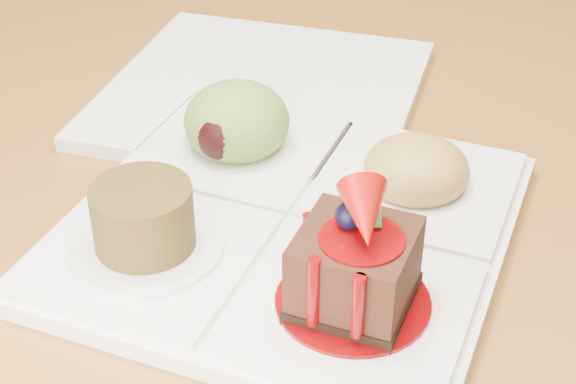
% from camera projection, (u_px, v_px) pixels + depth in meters
% --- Properties ---
extents(dining_table, '(1.00, 1.80, 0.75)m').
position_uv_depth(dining_table, '(330.00, 26.00, 1.03)').
color(dining_table, '#985F27').
rests_on(dining_table, ground).
extents(sampler_plate, '(0.30, 0.30, 0.11)m').
position_uv_depth(sampler_plate, '(287.00, 205.00, 0.58)').
color(sampler_plate, white).
rests_on(sampler_plate, dining_table).
extents(second_plate, '(0.29, 0.29, 0.01)m').
position_uv_depth(second_plate, '(262.00, 92.00, 0.74)').
color(second_plate, white).
rests_on(second_plate, dining_table).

